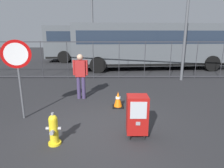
{
  "coord_description": "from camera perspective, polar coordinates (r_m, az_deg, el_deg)",
  "views": [
    {
      "loc": [
        0.31,
        -4.51,
        2.39
      ],
      "look_at": [
        0.3,
        1.2,
        0.9
      ],
      "focal_mm": 31.25,
      "sensor_mm": 36.0,
      "label": 1
    }
  ],
  "objects": [
    {
      "name": "fence_barrier",
      "position": [
        10.54,
        -1.59,
        7.15
      ],
      "size": [
        18.03,
        0.04,
        2.0
      ],
      "color": "#2D2D33",
      "rests_on": "ground_plane"
    },
    {
      "name": "bus_far",
      "position": [
        17.8,
        -1.46,
        12.43
      ],
      "size": [
        10.74,
        3.84,
        3.0
      ],
      "rotation": [
        0.0,
        0.0,
        0.13
      ],
      "color": "#4C5156",
      "rests_on": "ground_plane"
    },
    {
      "name": "fire_hydrant",
      "position": [
        4.55,
        -16.58,
        -12.68
      ],
      "size": [
        0.33,
        0.32,
        0.75
      ],
      "color": "yellow",
      "rests_on": "ground_plane"
    },
    {
      "name": "ground_plane",
      "position": [
        5.11,
        -3.49,
        -13.27
      ],
      "size": [
        60.0,
        60.0,
        0.0
      ],
      "primitive_type": "plane",
      "color": "#262628"
    },
    {
      "name": "traffic_cone",
      "position": [
        6.48,
        1.89,
        -4.59
      ],
      "size": [
        0.36,
        0.36,
        0.53
      ],
      "color": "black",
      "rests_on": "ground_plane"
    },
    {
      "name": "stop_sign",
      "position": [
        5.87,
        -25.8,
        5.45
      ],
      "size": [
        0.71,
        0.31,
        2.23
      ],
      "color": "#4C4F54",
      "rests_on": "ground_plane"
    },
    {
      "name": "pedestrian",
      "position": [
        7.23,
        -9.05,
        2.93
      ],
      "size": [
        0.55,
        0.22,
        1.67
      ],
      "color": "#382D51",
      "rests_on": "ground_plane"
    },
    {
      "name": "newspaper_box_primary",
      "position": [
        4.6,
        7.47,
        -8.78
      ],
      "size": [
        0.48,
        0.42,
        1.02
      ],
      "color": "black",
      "rests_on": "ground_plane"
    },
    {
      "name": "bus_near",
      "position": [
        13.73,
        11.65,
        11.49
      ],
      "size": [
        10.67,
        3.44,
        3.0
      ],
      "rotation": [
        0.0,
        0.0,
        0.08
      ],
      "color": "#4C5156",
      "rests_on": "ground_plane"
    }
  ]
}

